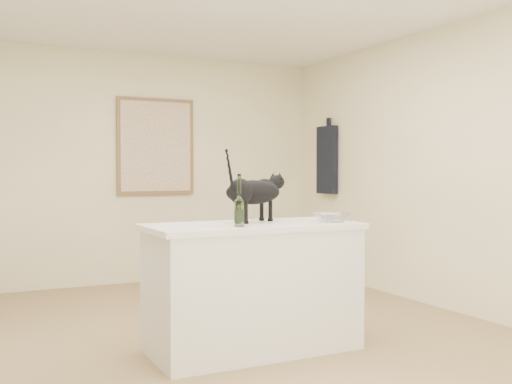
# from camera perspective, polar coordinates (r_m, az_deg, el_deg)

# --- Properties ---
(floor) EXTENTS (5.50, 5.50, 0.00)m
(floor) POSITION_cam_1_polar(r_m,az_deg,el_deg) (4.59, -2.59, -14.09)
(floor) COLOR #93724E
(floor) RESTS_ON ground
(wall_back) EXTENTS (4.50, 0.00, 4.50)m
(wall_back) POSITION_cam_1_polar(r_m,az_deg,el_deg) (7.01, -11.77, 2.19)
(wall_back) COLOR #F3E9BC
(wall_back) RESTS_ON ground
(wall_right) EXTENTS (0.00, 5.50, 5.50)m
(wall_right) POSITION_cam_1_polar(r_m,az_deg,el_deg) (5.70, 18.53, 2.18)
(wall_right) COLOR #F3E9BC
(wall_right) RESTS_ON ground
(island_base) EXTENTS (1.44, 0.67, 0.86)m
(island_base) POSITION_cam_1_polar(r_m,az_deg,el_deg) (4.35, -0.30, -9.15)
(island_base) COLOR white
(island_base) RESTS_ON floor
(island_top) EXTENTS (1.50, 0.70, 0.04)m
(island_top) POSITION_cam_1_polar(r_m,az_deg,el_deg) (4.29, -0.30, -3.24)
(island_top) COLOR white
(island_top) RESTS_ON island_base
(artwork_frame) EXTENTS (0.90, 0.03, 1.10)m
(artwork_frame) POSITION_cam_1_polar(r_m,az_deg,el_deg) (7.07, -9.37, 4.23)
(artwork_frame) COLOR brown
(artwork_frame) RESTS_ON wall_back
(artwork_canvas) EXTENTS (0.82, 0.00, 1.02)m
(artwork_canvas) POSITION_cam_1_polar(r_m,az_deg,el_deg) (7.05, -9.33, 4.24)
(artwork_canvas) COLOR beige
(artwork_canvas) RESTS_ON wall_back
(hanging_garment) EXTENTS (0.08, 0.34, 0.80)m
(hanging_garment) POSITION_cam_1_polar(r_m,az_deg,el_deg) (7.27, 6.66, 3.00)
(hanging_garment) COLOR black
(hanging_garment) RESTS_ON wall_right
(black_cat) EXTENTS (0.57, 0.38, 0.39)m
(black_cat) POSITION_cam_1_polar(r_m,az_deg,el_deg) (4.38, -0.27, -0.32)
(black_cat) COLOR black
(black_cat) RESTS_ON island_top
(wine_bottle) EXTENTS (0.08, 0.08, 0.31)m
(wine_bottle) POSITION_cam_1_polar(r_m,az_deg,el_deg) (4.05, -1.58, -1.09)
(wine_bottle) COLOR #2D4F1F
(wine_bottle) RESTS_ON island_top
(glass_bowl) EXTENTS (0.32, 0.32, 0.06)m
(glass_bowl) POSITION_cam_1_polar(r_m,az_deg,el_deg) (4.44, 7.12, -2.41)
(glass_bowl) COLOR white
(glass_bowl) RESTS_ON island_top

